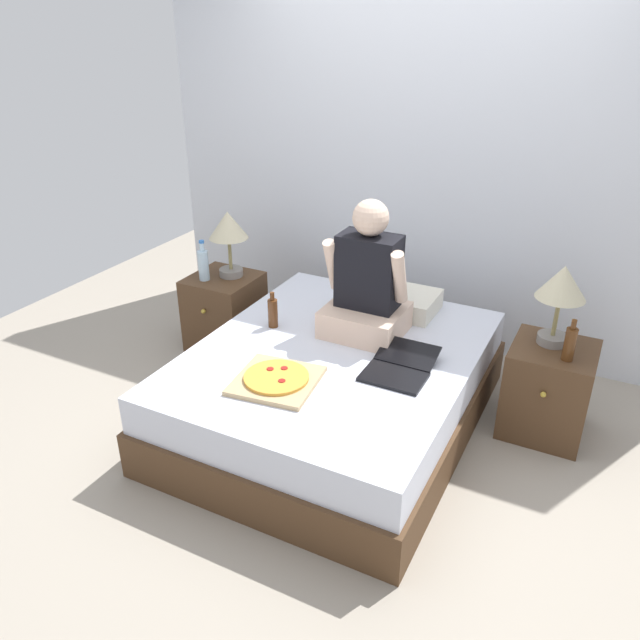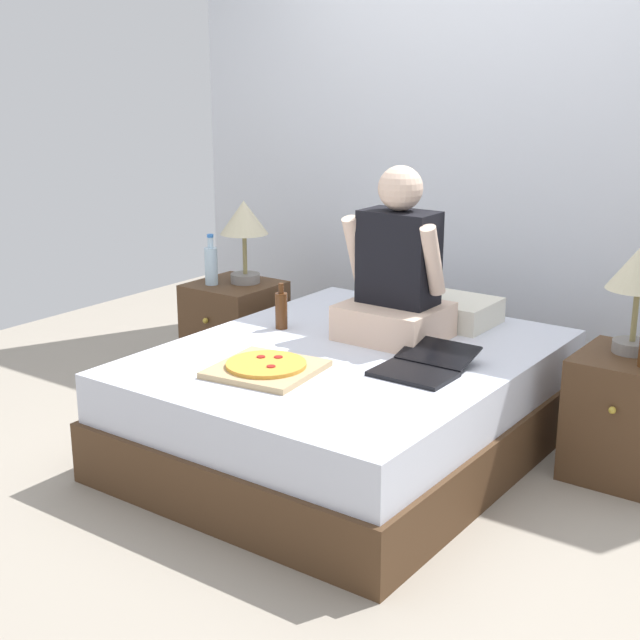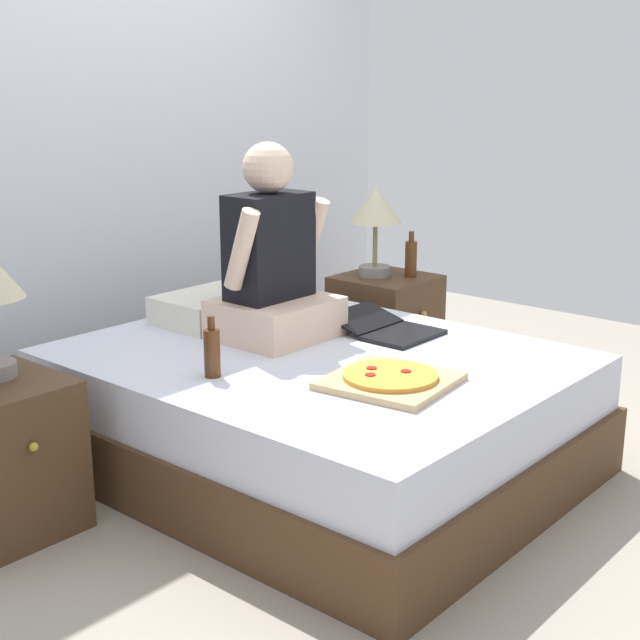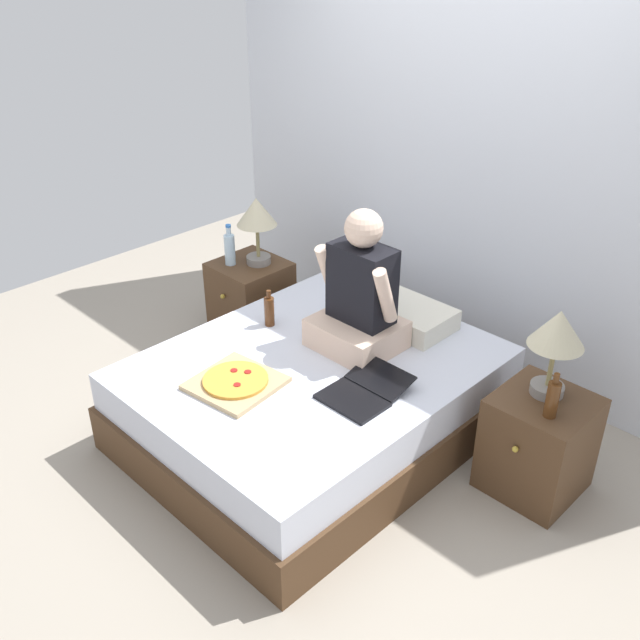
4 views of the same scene
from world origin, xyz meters
name	(u,v)px [view 2 (image 2 of 4)]	position (x,y,z in m)	size (l,w,h in m)	color
ground_plane	(349,450)	(0.00, 0.00, 0.00)	(5.81, 5.81, 0.00)	#9E9384
wall_back	(488,148)	(0.00, 1.29, 1.25)	(3.81, 0.12, 2.50)	silver
bed	(349,402)	(0.00, 0.00, 0.23)	(1.50, 1.86, 0.47)	#4C331E
nightstand_left	(235,329)	(-1.08, 0.48, 0.26)	(0.44, 0.47, 0.53)	#4C331E
lamp_on_left_nightstand	(244,223)	(-1.04, 0.53, 0.85)	(0.26, 0.26, 0.45)	gray
water_bottle	(211,264)	(-1.16, 0.39, 0.64)	(0.07, 0.07, 0.28)	silver
nightstand_right	(629,417)	(1.08, 0.48, 0.26)	(0.44, 0.47, 0.53)	#4C331E
lamp_on_right_nightstand	(639,276)	(1.05, 0.53, 0.85)	(0.26, 0.26, 0.45)	gray
pillow	(441,309)	(0.10, 0.65, 0.53)	(0.52, 0.34, 0.12)	silver
person_seated	(397,276)	(0.06, 0.29, 0.76)	(0.47, 0.40, 0.78)	beige
laptop	(421,367)	(0.39, -0.06, 0.49)	(0.32, 0.42, 0.07)	black
pizza_box	(266,368)	(-0.12, -0.43, 0.49)	(0.45, 0.45, 0.05)	tan
beer_bottle_on_bed	(281,310)	(-0.45, 0.09, 0.56)	(0.06, 0.06, 0.22)	#4C2811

